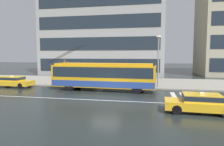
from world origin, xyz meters
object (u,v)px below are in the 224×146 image
at_px(taxi_queued_behind_bus, 13,81).
at_px(street_tree_bare, 65,71).
at_px(trolleybus, 104,76).
at_px(pedestrian_approaching_curb, 80,72).
at_px(bus_shelter, 87,70).
at_px(street_lamp, 158,56).
at_px(taxi_oncoming_far, 200,102).
at_px(pedestrian_at_shelter, 144,72).

bearing_deg(taxi_queued_behind_bus, street_tree_bare, 28.74).
xyz_separation_m(trolleybus, pedestrian_approaching_curb, (-3.83, 3.19, 0.03)).
bearing_deg(bus_shelter, street_lamp, -2.24).
relative_size(pedestrian_approaching_curb, street_lamp, 0.33).
relative_size(taxi_oncoming_far, bus_shelter, 1.11).
bearing_deg(taxi_oncoming_far, taxi_queued_behind_bus, 159.47).
height_order(taxi_queued_behind_bus, bus_shelter, bus_shelter).
bearing_deg(pedestrian_approaching_curb, trolleybus, -39.74).
height_order(taxi_queued_behind_bus, street_lamp, street_lamp).
relative_size(taxi_oncoming_far, taxi_queued_behind_bus, 0.94).
bearing_deg(bus_shelter, pedestrian_approaching_curb, 175.35).
height_order(pedestrian_approaching_curb, street_lamp, street_lamp).
bearing_deg(street_tree_bare, pedestrian_approaching_curb, 1.10).
distance_m(taxi_oncoming_far, street_tree_bare, 17.48).
xyz_separation_m(bus_shelter, pedestrian_approaching_curb, (-0.97, 0.08, -0.29)).
height_order(taxi_queued_behind_bus, pedestrian_at_shelter, pedestrian_at_shelter).
bearing_deg(pedestrian_approaching_curb, street_lamp, -2.48).
bearing_deg(taxi_oncoming_far, street_lamp, 103.70).
distance_m(bus_shelter, street_lamp, 8.88).
height_order(taxi_oncoming_far, street_tree_bare, street_tree_bare).
bearing_deg(bus_shelter, street_tree_bare, 179.25).
relative_size(pedestrian_at_shelter, pedestrian_approaching_curb, 0.98).
bearing_deg(trolleybus, bus_shelter, 132.66).
xyz_separation_m(bus_shelter, pedestrian_at_shelter, (7.02, 1.13, -0.25)).
xyz_separation_m(pedestrian_at_shelter, street_lamp, (1.68, -1.47, 2.00)).
xyz_separation_m(taxi_queued_behind_bus, pedestrian_approaching_curb, (7.41, 2.98, 0.95)).
height_order(taxi_oncoming_far, taxi_queued_behind_bus, same).
bearing_deg(taxi_queued_behind_bus, pedestrian_at_shelter, 14.68).
xyz_separation_m(taxi_queued_behind_bus, pedestrian_at_shelter, (15.40, 4.03, 0.99)).
xyz_separation_m(pedestrian_approaching_curb, street_tree_bare, (-2.05, -0.04, 0.18)).
bearing_deg(taxi_oncoming_far, trolleybus, 139.29).
relative_size(taxi_queued_behind_bus, bus_shelter, 1.18).
distance_m(pedestrian_approaching_curb, street_lamp, 9.89).
bearing_deg(street_lamp, bus_shelter, 177.76).
height_order(trolleybus, street_lamp, street_lamp).
xyz_separation_m(taxi_oncoming_far, pedestrian_at_shelter, (-4.09, 11.33, 0.99)).
xyz_separation_m(trolleybus, bus_shelter, (-2.87, 3.11, 0.32)).
bearing_deg(street_lamp, taxi_oncoming_far, -76.30).
distance_m(taxi_queued_behind_bus, pedestrian_at_shelter, 15.95).
xyz_separation_m(bus_shelter, street_lamp, (8.70, -0.34, 1.75)).
distance_m(bus_shelter, pedestrian_approaching_curb, 1.01).
relative_size(taxi_queued_behind_bus, pedestrian_approaching_curb, 2.44).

